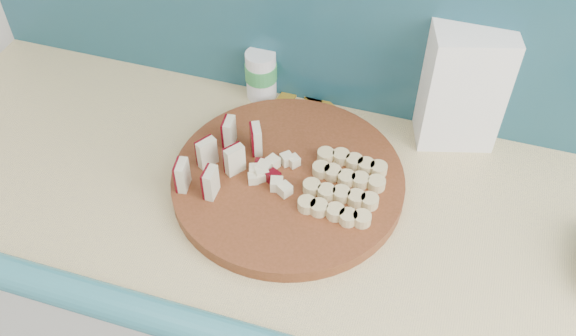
# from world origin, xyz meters

# --- Properties ---
(backsplash) EXTENTS (2.20, 0.02, 0.50)m
(backsplash) POSITION_xyz_m (0.10, 1.79, 1.16)
(backsplash) COLOR teal
(backsplash) RESTS_ON kitchen_counter
(cutting_board) EXTENTS (0.45, 0.45, 0.03)m
(cutting_board) POSITION_xyz_m (-0.24, 1.53, 0.92)
(cutting_board) COLOR #4F2711
(cutting_board) RESTS_ON kitchen_counter
(apple_wedges) EXTENTS (0.12, 0.17, 0.06)m
(apple_wedges) POSITION_xyz_m (-0.37, 1.51, 0.97)
(apple_wedges) COLOR beige
(apple_wedges) RESTS_ON cutting_board
(apple_chunks) EXTENTS (0.06, 0.07, 0.02)m
(apple_chunks) POSITION_xyz_m (-0.27, 1.53, 0.95)
(apple_chunks) COLOR beige
(apple_chunks) RESTS_ON cutting_board
(banana_slices) EXTENTS (0.14, 0.17, 0.02)m
(banana_slices) POSITION_xyz_m (-0.13, 1.53, 0.95)
(banana_slices) COLOR #CCB67D
(banana_slices) RESTS_ON cutting_board
(flour_bag) EXTENTS (0.17, 0.14, 0.25)m
(flour_bag) POSITION_xyz_m (0.03, 1.76, 1.04)
(flour_bag) COLOR white
(flour_bag) RESTS_ON kitchen_counter
(canister) EXTENTS (0.07, 0.07, 0.11)m
(canister) POSITION_xyz_m (-0.37, 1.76, 0.97)
(canister) COLOR silver
(canister) RESTS_ON kitchen_counter
(banana_peel) EXTENTS (0.20, 0.17, 0.01)m
(banana_peel) POSITION_xyz_m (-0.27, 1.76, 0.91)
(banana_peel) COLOR gold
(banana_peel) RESTS_ON kitchen_counter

